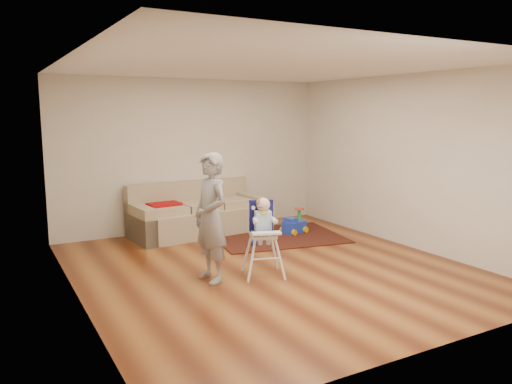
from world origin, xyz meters
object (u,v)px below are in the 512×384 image
high_chair (263,238)px  adult (211,218)px  ride_on_toy (294,221)px  sofa (198,209)px  toy_ball (254,241)px  side_table (156,221)px

high_chair → adult: adult is taller
ride_on_toy → high_chair: bearing=-148.0°
sofa → toy_ball: bearing=-74.0°
high_chair → sofa: bearing=105.6°
ride_on_toy → high_chair: 2.36m
ride_on_toy → toy_ball: ride_on_toy is taller
toy_ball → adult: 1.87m
side_table → toy_ball: size_ratio=3.85×
ride_on_toy → toy_ball: size_ratio=3.14×
sofa → high_chair: bearing=-98.1°
ride_on_toy → sofa: bearing=136.3°
sofa → high_chair: 2.53m
side_table → ride_on_toy: bearing=-25.5°
sofa → high_chair: (-0.14, -2.52, 0.05)m
sofa → side_table: bearing=157.6°
sofa → side_table: sofa is taller
sofa → ride_on_toy: bearing=-33.9°
adult → side_table: bearing=170.3°
ride_on_toy → adult: 2.82m
high_chair → ride_on_toy: bearing=65.5°
side_table → ride_on_toy: size_ratio=1.23×
toy_ball → adult: adult is taller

